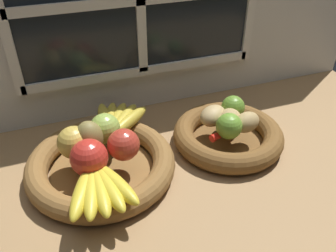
{
  "coord_description": "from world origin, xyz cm",
  "views": [
    {
      "loc": [
        -24.34,
        -57.97,
        54.65
      ],
      "look_at": [
        -1.49,
        3.76,
        9.1
      ],
      "focal_mm": 37.6,
      "sensor_mm": 36.0,
      "label": 1
    }
  ],
  "objects": [
    {
      "name": "ground_plane",
      "position": [
        0.0,
        0.0,
        -1.5
      ],
      "size": [
        140.0,
        90.0,
        3.0
      ],
      "primitive_type": "cube",
      "color": "#9E774C"
    },
    {
      "name": "back_wall",
      "position": [
        0.0,
        29.77,
        27.88
      ],
      "size": [
        140.0,
        4.6,
        55.0
      ],
      "color": "silver",
      "rests_on": "ground_plane"
    },
    {
      "name": "fruit_bowl_left",
      "position": [
        -17.56,
        3.76,
        2.37
      ],
      "size": [
        33.49,
        33.49,
        5.1
      ],
      "color": "brown",
      "rests_on": "ground_plane"
    },
    {
      "name": "fruit_bowl_right",
      "position": [
        14.59,
        3.76,
        2.39
      ],
      "size": [
        27.54,
        27.54,
        5.1
      ],
      "color": "brown",
      "rests_on": "ground_plane"
    },
    {
      "name": "apple_golden_left",
      "position": [
        -22.44,
        5.48,
        8.71
      ],
      "size": [
        7.22,
        7.22,
        7.22
      ],
      "primitive_type": "sphere",
      "color": "gold",
      "rests_on": "fruit_bowl_left"
    },
    {
      "name": "apple_green_back",
      "position": [
        -15.09,
        8.45,
        8.63
      ],
      "size": [
        7.05,
        7.05,
        7.05
      ],
      "primitive_type": "sphere",
      "color": "#99B74C",
      "rests_on": "fruit_bowl_left"
    },
    {
      "name": "apple_red_right",
      "position": [
        -12.61,
        1.14,
        8.62
      ],
      "size": [
        7.04,
        7.04,
        7.04
      ],
      "primitive_type": "sphere",
      "color": "#B73828",
      "rests_on": "fruit_bowl_left"
    },
    {
      "name": "apple_red_front",
      "position": [
        -20.31,
        -1.11,
        8.99
      ],
      "size": [
        7.78,
        7.78,
        7.78
      ],
      "primitive_type": "sphere",
      "color": "red",
      "rests_on": "fruit_bowl_left"
    },
    {
      "name": "pear_brown",
      "position": [
        -19.12,
        5.43,
        9.12
      ],
      "size": [
        7.95,
        7.98,
        8.03
      ],
      "primitive_type": "ellipsoid",
      "rotation": [
        0.0,
        0.0,
        1.17
      ],
      "color": "olive",
      "rests_on": "fruit_bowl_left"
    },
    {
      "name": "banana_bunch_front",
      "position": [
        -19.8,
        -7.65,
        6.79
      ],
      "size": [
        14.91,
        16.93,
        3.38
      ],
      "color": "yellow",
      "rests_on": "fruit_bowl_left"
    },
    {
      "name": "banana_bunch_back",
      "position": [
        -11.36,
        13.57,
        6.69
      ],
      "size": [
        14.42,
        16.75,
        3.17
      ],
      "color": "gold",
      "rests_on": "fruit_bowl_left"
    },
    {
      "name": "potato_small",
      "position": [
        17.5,
        0.84,
        7.55
      ],
      "size": [
        8.06,
        6.58,
        4.9
      ],
      "primitive_type": "ellipsoid",
      "rotation": [
        0.0,
        0.0,
        3.41
      ],
      "color": "tan",
      "rests_on": "fruit_bowl_right"
    },
    {
      "name": "potato_oblong",
      "position": [
        11.31,
        6.31,
        7.48
      ],
      "size": [
        9.57,
        8.88,
        4.76
      ],
      "primitive_type": "ellipsoid",
      "rotation": [
        0.0,
        0.0,
        0.54
      ],
      "color": "tan",
      "rests_on": "fruit_bowl_right"
    },
    {
      "name": "potato_large",
      "position": [
        14.59,
        3.76,
        7.41
      ],
      "size": [
        8.19,
        8.46,
        4.61
      ],
      "primitive_type": "ellipsoid",
      "rotation": [
        0.0,
        0.0,
        4.12
      ],
      "color": "tan",
      "rests_on": "fruit_bowl_right"
    },
    {
      "name": "lime_near",
      "position": [
        12.23,
        0.22,
        8.2
      ],
      "size": [
        6.2,
        6.2,
        6.2
      ],
      "primitive_type": "sphere",
      "color": "#6B9E33",
      "rests_on": "fruit_bowl_right"
    },
    {
      "name": "lime_far",
      "position": [
        17.34,
        7.29,
        8.08
      ],
      "size": [
        5.95,
        5.95,
        5.95
      ],
      "primitive_type": "sphere",
      "color": "olive",
      "rests_on": "fruit_bowl_right"
    },
    {
      "name": "chili_pepper",
      "position": [
        13.95,
        1.37,
        6.04
      ],
      "size": [
        13.0,
        5.43,
        1.87
      ],
      "primitive_type": "cone",
      "rotation": [
        0.0,
        1.57,
        0.28
      ],
      "color": "red",
      "rests_on": "fruit_bowl_right"
    }
  ]
}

